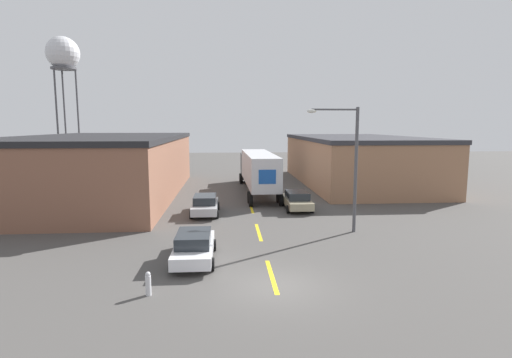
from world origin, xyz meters
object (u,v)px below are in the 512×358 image
object	(u,v)px
semi_truck	(257,168)
parked_car_right_mid	(297,200)
fire_hydrant	(148,284)
parked_car_left_near	(194,246)
water_tower	(63,55)
parked_car_left_far	(205,204)
street_lamp	(349,159)

from	to	relation	value
semi_truck	parked_car_right_mid	distance (m)	8.83
semi_truck	parked_car_right_mid	bearing A→B (deg)	-74.85
parked_car_right_mid	fire_hydrant	size ratio (longest dim) A/B	4.98
parked_car_left_near	parked_car_right_mid	xyz separation A→B (m)	(7.04, 11.47, 0.00)
water_tower	fire_hydrant	bearing A→B (deg)	-66.49
parked_car_left_far	fire_hydrant	size ratio (longest dim) A/B	4.98
water_tower	parked_car_left_far	bearing A→B (deg)	-57.36
street_lamp	fire_hydrant	bearing A→B (deg)	-140.77
semi_truck	parked_car_left_far	bearing A→B (deg)	-116.90
parked_car_left_near	semi_truck	bearing A→B (deg)	76.96
parked_car_left_near	parked_car_right_mid	world-z (taller)	same
parked_car_left_far	street_lamp	xyz separation A→B (m)	(8.98, -5.57, 3.75)
semi_truck	fire_hydrant	size ratio (longest dim) A/B	16.99
parked_car_left_far	parked_car_right_mid	bearing A→B (deg)	10.13
fire_hydrant	water_tower	bearing A→B (deg)	113.51
street_lamp	fire_hydrant	distance (m)	14.04
parked_car_right_mid	street_lamp	bearing A→B (deg)	-74.21
semi_truck	parked_car_right_mid	size ratio (longest dim) A/B	3.41
parked_car_left_near	parked_car_left_far	size ratio (longest dim) A/B	1.00
parked_car_right_mid	parked_car_left_far	bearing A→B (deg)	-169.87
fire_hydrant	street_lamp	bearing A→B (deg)	39.23
water_tower	fire_hydrant	size ratio (longest dim) A/B	21.22
water_tower	parked_car_left_near	bearing A→B (deg)	-63.37
parked_car_left_far	parked_car_right_mid	size ratio (longest dim) A/B	1.00
semi_truck	water_tower	bearing A→B (deg)	134.62
water_tower	street_lamp	xyz separation A→B (m)	(32.57, -42.41, -12.76)
water_tower	fire_hydrant	distance (m)	58.00
parked_car_left_far	street_lamp	size ratio (longest dim) A/B	0.62
parked_car_left_near	street_lamp	size ratio (longest dim) A/B	0.62
street_lamp	fire_hydrant	xyz separation A→B (m)	(-10.42, -8.51, -4.02)
parked_car_left_near	parked_car_right_mid	size ratio (longest dim) A/B	1.00
water_tower	street_lamp	world-z (taller)	water_tower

